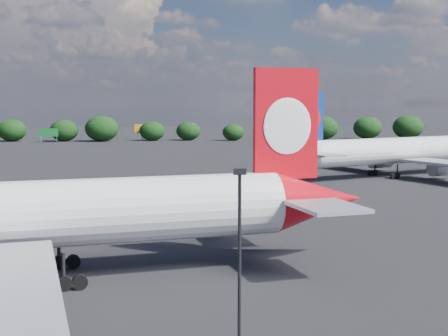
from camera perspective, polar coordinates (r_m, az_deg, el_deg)
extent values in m
plane|color=black|center=(92.91, -14.09, -2.02)|extent=(500.00, 500.00, 0.00)
cylinder|color=white|center=(45.70, -17.21, -4.11)|extent=(36.86, 10.85, 4.81)
cone|color=red|center=(50.87, 8.60, -2.91)|extent=(8.39, 6.03, 4.81)
cube|color=red|center=(49.09, 5.68, 4.04)|extent=(5.30, 1.36, 8.66)
ellipsoid|color=white|center=(48.83, 5.81, 3.82)|extent=(4.02, 0.86, 4.43)
ellipsoid|color=white|center=(49.36, 5.55, 3.85)|extent=(4.02, 0.86, 4.43)
cube|color=#9A9DA1|center=(45.29, 9.39, -3.52)|extent=(5.23, 6.42, 0.29)
cube|color=#9A9DA1|center=(54.82, 4.35, -1.81)|extent=(5.23, 6.42, 0.29)
cube|color=#9A9DA1|center=(58.32, -19.18, -3.57)|extent=(9.38, 20.02, 0.53)
cylinder|color=black|center=(43.65, -14.48, -9.03)|extent=(0.31, 0.31, 2.41)
cylinder|color=black|center=(43.89, -14.44, -10.18)|extent=(1.12, 0.60, 1.06)
cylinder|color=black|center=(43.95, -13.05, -10.12)|extent=(1.12, 0.60, 1.06)
cylinder|color=black|center=(49.25, -14.87, -7.33)|extent=(0.31, 0.31, 2.41)
cylinder|color=black|center=(49.46, -14.84, -8.36)|extent=(1.12, 0.60, 1.06)
cylinder|color=black|center=(49.52, -13.60, -8.31)|extent=(1.12, 0.60, 1.06)
cylinder|color=white|center=(110.88, 15.31, 1.55)|extent=(33.57, 16.33, 4.50)
cone|color=white|center=(97.63, 6.55, 1.15)|extent=(8.33, 6.76, 4.50)
cube|color=navy|center=(98.91, 7.86, 4.54)|extent=(4.79, 2.17, 8.10)
ellipsoid|color=red|center=(98.70, 7.96, 4.44)|extent=(3.60, 1.51, 4.14)
ellipsoid|color=red|center=(99.13, 7.77, 4.45)|extent=(3.60, 1.51, 4.14)
cube|color=#9A9DA1|center=(94.72, 9.17, 1.19)|extent=(5.70, 6.48, 0.27)
cube|color=#9A9DA1|center=(102.67, 5.77, 1.60)|extent=(5.70, 6.48, 0.27)
cube|color=#9A9DA1|center=(120.80, 12.04, 1.29)|extent=(11.85, 18.90, 0.49)
cylinder|color=#9A9DA1|center=(108.73, 19.27, -0.04)|extent=(5.07, 3.87, 2.43)
cube|color=#9A9DA1|center=(108.67, 19.28, 0.29)|extent=(1.95, 0.95, 1.08)
cylinder|color=#9A9DA1|center=(118.76, 14.10, 0.59)|extent=(5.07, 3.87, 2.43)
cube|color=#9A9DA1|center=(118.71, 14.11, 0.90)|extent=(1.95, 0.95, 1.08)
cylinder|color=black|center=(107.98, 15.57, -0.25)|extent=(0.32, 0.32, 2.25)
cylinder|color=black|center=(108.07, 15.56, -0.70)|extent=(1.07, 0.73, 0.99)
cylinder|color=black|center=(107.39, 15.18, -0.73)|extent=(1.07, 0.73, 0.99)
cylinder|color=black|center=(111.88, 13.64, 0.01)|extent=(0.32, 0.32, 2.25)
cylinder|color=black|center=(111.96, 13.63, -0.43)|extent=(1.07, 0.73, 0.99)
cylinder|color=black|center=(111.30, 13.25, -0.45)|extent=(1.07, 0.73, 0.99)
cylinder|color=black|center=(28.44, 1.42, -10.10)|extent=(0.16, 0.16, 9.42)
cube|color=black|center=(27.50, 1.45, -0.32)|extent=(0.55, 0.30, 0.28)
cube|color=#136023|center=(209.60, -15.73, 3.15)|extent=(6.00, 0.30, 2.60)
cylinder|color=gray|center=(210.05, -16.39, 2.53)|extent=(0.20, 0.20, 2.00)
cylinder|color=gray|center=(209.39, -15.04, 2.56)|extent=(0.20, 0.20, 2.00)
cube|color=orange|center=(213.71, -7.51, 3.58)|extent=(5.00, 0.30, 3.00)
cylinder|color=gray|center=(213.84, -7.50, 2.85)|extent=(0.30, 0.30, 2.50)
ellipsoid|color=black|center=(218.60, -18.83, 3.28)|extent=(9.49, 8.03, 7.30)
ellipsoid|color=black|center=(213.89, -14.43, 3.34)|extent=(9.31, 7.88, 7.16)
ellipsoid|color=black|center=(210.53, -11.11, 3.56)|extent=(11.07, 9.37, 8.52)
ellipsoid|color=black|center=(212.12, -6.58, 3.38)|extent=(8.48, 7.18, 6.53)
ellipsoid|color=black|center=(213.19, -3.28, 3.39)|extent=(8.24, 6.97, 6.33)
ellipsoid|color=black|center=(211.73, 0.84, 3.29)|extent=(7.34, 6.21, 5.64)
ellipsoid|color=black|center=(219.81, 4.91, 3.57)|extent=(9.34, 7.91, 7.19)
ellipsoid|color=black|center=(220.72, 9.07, 3.65)|extent=(10.55, 8.92, 8.11)
ellipsoid|color=black|center=(227.11, 12.99, 3.60)|extent=(10.17, 8.61, 7.83)
ellipsoid|color=black|center=(230.98, 16.47, 3.61)|extent=(10.94, 9.25, 8.41)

